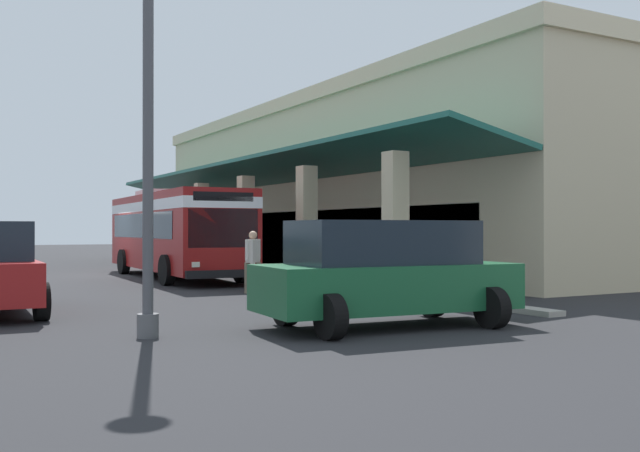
{
  "coord_description": "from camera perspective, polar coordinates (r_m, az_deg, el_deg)",
  "views": [
    {
      "loc": [
        29.2,
        -6.56,
        1.81
      ],
      "look_at": [
        7.0,
        5.81,
        1.93
      ],
      "focal_mm": 40.52,
      "sensor_mm": 36.0,
      "label": 1
    }
  ],
  "objects": [
    {
      "name": "curb_strip",
      "position": [
        31.47,
        -7.66,
        -3.45
      ],
      "size": [
        37.31,
        0.5,
        0.12
      ],
      "primitive_type": "cube",
      "color": "#9E998E",
      "rests_on": "ground"
    },
    {
      "name": "pedestrian",
      "position": [
        20.55,
        -5.32,
        -2.52
      ],
      "size": [
        0.5,
        0.61,
        1.76
      ],
      "color": "#726651",
      "rests_on": "ground"
    },
    {
      "name": "plaza_building",
      "position": [
        36.14,
        6.72,
        3.03
      ],
      "size": [
        31.39,
        17.01,
        7.78
      ],
      "color": "#C6B793",
      "rests_on": "ground"
    },
    {
      "name": "ground",
      "position": [
        32.68,
        -2.63,
        -3.44
      ],
      "size": [
        120.0,
        120.0,
        0.0
      ],
      "primitive_type": "plane",
      "color": "#262628"
    },
    {
      "name": "lot_light_pole",
      "position": [
        12.53,
        -13.42,
        8.75
      ],
      "size": [
        0.6,
        0.6,
        7.01
      ],
      "color": "#59595B",
      "rests_on": "ground"
    },
    {
      "name": "potted_palm",
      "position": [
        35.51,
        -8.06,
        -2.21
      ],
      "size": [
        1.51,
        1.74,
        2.39
      ],
      "color": "gray",
      "rests_on": "ground"
    },
    {
      "name": "transit_bus",
      "position": [
        27.61,
        -11.39,
        -0.17
      ],
      "size": [
        11.3,
        3.13,
        3.34
      ],
      "color": "maroon",
      "rests_on": "ground"
    },
    {
      "name": "parked_suv_green",
      "position": [
        13.41,
        5.2,
        -3.66
      ],
      "size": [
        2.95,
        4.93,
        1.97
      ],
      "color": "#195933",
      "rests_on": "ground"
    }
  ]
}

